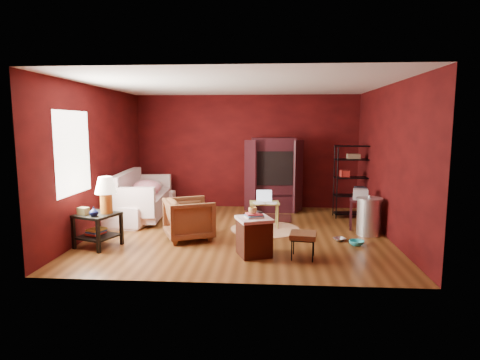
{
  "coord_description": "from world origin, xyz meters",
  "views": [
    {
      "loc": [
        0.55,
        -7.51,
        2.07
      ],
      "look_at": [
        0.0,
        0.2,
        1.0
      ],
      "focal_mm": 30.0,
      "sensor_mm": 36.0,
      "label": 1
    }
  ],
  "objects_px": {
    "wire_shelving": "(353,178)",
    "sofa": "(140,198)",
    "laptop_desk": "(264,205)",
    "tv_armoire": "(273,173)",
    "hamper": "(254,236)",
    "side_table": "(102,205)",
    "armchair": "(189,217)"
  },
  "relations": [
    {
      "from": "wire_shelving",
      "to": "sofa",
      "type": "bearing_deg",
      "value": -178.47
    },
    {
      "from": "laptop_desk",
      "to": "tv_armoire",
      "type": "bearing_deg",
      "value": 78.89
    },
    {
      "from": "hamper",
      "to": "tv_armoire",
      "type": "bearing_deg",
      "value": 84.2
    },
    {
      "from": "tv_armoire",
      "to": "side_table",
      "type": "bearing_deg",
      "value": -139.71
    },
    {
      "from": "armchair",
      "to": "laptop_desk",
      "type": "height_order",
      "value": "armchair"
    },
    {
      "from": "armchair",
      "to": "side_table",
      "type": "xyz_separation_m",
      "value": [
        -1.39,
        -0.54,
        0.31
      ]
    },
    {
      "from": "sofa",
      "to": "laptop_desk",
      "type": "distance_m",
      "value": 2.83
    },
    {
      "from": "laptop_desk",
      "to": "sofa",
      "type": "bearing_deg",
      "value": 164.24
    },
    {
      "from": "armchair",
      "to": "laptop_desk",
      "type": "distance_m",
      "value": 1.68
    },
    {
      "from": "armchair",
      "to": "wire_shelving",
      "type": "bearing_deg",
      "value": -83.19
    },
    {
      "from": "armchair",
      "to": "side_table",
      "type": "bearing_deg",
      "value": 86.92
    },
    {
      "from": "sofa",
      "to": "armchair",
      "type": "relative_size",
      "value": 2.76
    },
    {
      "from": "side_table",
      "to": "laptop_desk",
      "type": "xyz_separation_m",
      "value": [
        2.74,
        1.53,
        -0.26
      ]
    },
    {
      "from": "side_table",
      "to": "hamper",
      "type": "height_order",
      "value": "side_table"
    },
    {
      "from": "sofa",
      "to": "laptop_desk",
      "type": "relative_size",
      "value": 3.08
    },
    {
      "from": "armchair",
      "to": "side_table",
      "type": "relative_size",
      "value": 0.68
    },
    {
      "from": "tv_armoire",
      "to": "wire_shelving",
      "type": "height_order",
      "value": "tv_armoire"
    },
    {
      "from": "side_table",
      "to": "wire_shelving",
      "type": "relative_size",
      "value": 0.74
    },
    {
      "from": "armchair",
      "to": "laptop_desk",
      "type": "bearing_deg",
      "value": -77.96
    },
    {
      "from": "sofa",
      "to": "side_table",
      "type": "bearing_deg",
      "value": -173.37
    },
    {
      "from": "armchair",
      "to": "hamper",
      "type": "bearing_deg",
      "value": -149.02
    },
    {
      "from": "sofa",
      "to": "side_table",
      "type": "distance_m",
      "value": 2.14
    },
    {
      "from": "hamper",
      "to": "wire_shelving",
      "type": "bearing_deg",
      "value": 53.4
    },
    {
      "from": "sofa",
      "to": "armchair",
      "type": "distance_m",
      "value": 2.13
    },
    {
      "from": "armchair",
      "to": "laptop_desk",
      "type": "relative_size",
      "value": 1.12
    },
    {
      "from": "armchair",
      "to": "tv_armoire",
      "type": "distance_m",
      "value": 2.97
    },
    {
      "from": "laptop_desk",
      "to": "wire_shelving",
      "type": "relative_size",
      "value": 0.45
    },
    {
      "from": "side_table",
      "to": "laptop_desk",
      "type": "height_order",
      "value": "side_table"
    },
    {
      "from": "side_table",
      "to": "sofa",
      "type": "bearing_deg",
      "value": 90.87
    },
    {
      "from": "side_table",
      "to": "hamper",
      "type": "bearing_deg",
      "value": -6.68
    },
    {
      "from": "side_table",
      "to": "tv_armoire",
      "type": "relative_size",
      "value": 0.68
    },
    {
      "from": "laptop_desk",
      "to": "hamper",
      "type": "bearing_deg",
      "value": -98.18
    }
  ]
}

